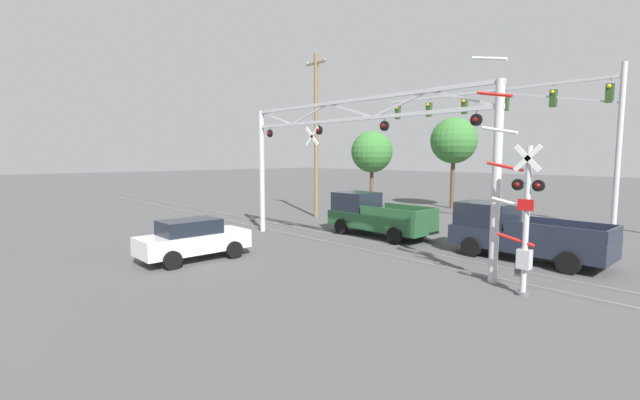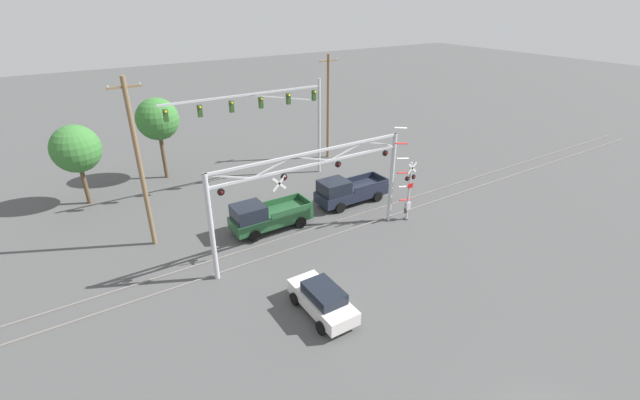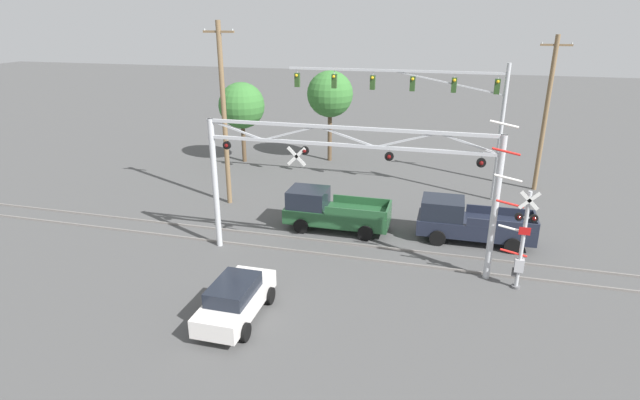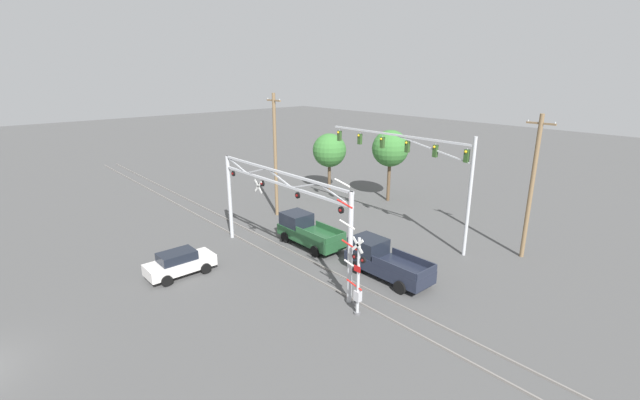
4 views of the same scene
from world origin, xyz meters
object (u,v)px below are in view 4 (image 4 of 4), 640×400
Objects in this scene: background_tree_beyond_span at (329,150)px; background_tree_far_left_verge at (390,149)px; crossing_gantry at (279,203)px; traffic_signal_span at (423,162)px; crossing_signal_mast at (356,273)px; pickup_truck_following at (383,260)px; pickup_truck_lead at (307,231)px; utility_pole_right at (532,186)px; sedan_waiting at (180,263)px; utility_pole_left at (275,155)px.

background_tree_beyond_span is 6.67m from background_tree_far_left_verge.
crossing_gantry is 0.98× the size of traffic_signal_span.
pickup_truck_following is at bearing 113.37° from crossing_signal_mast.
background_tree_far_left_verge is (-3.21, 12.91, 4.10)m from pickup_truck_lead.
utility_pole_right is 1.59× the size of background_tree_beyond_span.
background_tree_far_left_verge reaches higher than pickup_truck_lead.
crossing_signal_mast is 4.90m from pickup_truck_following.
background_tree_beyond_span reaches higher than sedan_waiting.
background_tree_beyond_span is at bearing 107.43° from utility_pole_left.
utility_pole_left is (-11.56, -4.64, -0.56)m from traffic_signal_span.
utility_pole_left is at bearing 172.11° from pickup_truck_following.
traffic_signal_span reaches higher than pickup_truck_lead.
background_tree_far_left_verge is at bearing 106.13° from crossing_gantry.
crossing_signal_mast is at bearing -21.77° from utility_pole_left.
utility_pole_right is at bearing 64.63° from pickup_truck_following.
crossing_signal_mast reaches higher than background_tree_far_left_verge.
sedan_waiting is at bearing -131.58° from pickup_truck_following.
pickup_truck_lead is 9.15m from sedan_waiting.
crossing_signal_mast is 14.11m from utility_pole_right.
sedan_waiting is at bearing -124.27° from utility_pole_right.
pickup_truck_following is (5.43, 3.77, -3.22)m from crossing_gantry.
background_tree_far_left_verge reaches higher than crossing_gantry.
pickup_truck_lead is at bearing -139.75° from utility_pole_right.
crossing_gantry is 7.16m from sedan_waiting.
traffic_signal_span is 2.16× the size of background_tree_beyond_span.
traffic_signal_span is at bearing 110.42° from crossing_signal_mast.
utility_pole_right reaches higher than crossing_gantry.
utility_pole_left is at bearing -108.54° from background_tree_far_left_verge.
background_tree_far_left_verge reaches higher than background_tree_beyond_span.
pickup_truck_lead is at bearing 155.55° from crossing_signal_mast.
traffic_signal_span is 1.25× the size of utility_pole_left.
background_tree_far_left_verge is at bearing 142.86° from traffic_signal_span.
sedan_waiting is 21.85m from background_tree_beyond_span.
traffic_signal_span is at bearing 21.86° from utility_pole_left.
pickup_truck_following is 0.54× the size of utility_pole_left.
crossing_gantry is at bearing -66.22° from pickup_truck_lead.
pickup_truck_following is (2.18, -6.54, -4.92)m from traffic_signal_span.
utility_pole_left is 1.72× the size of background_tree_beyond_span.
background_tree_far_left_verge is (-12.03, 16.92, 2.79)m from crossing_signal_mast.
utility_pole_right reaches higher than background_tree_far_left_verge.
pickup_truck_following is at bearing -115.37° from utility_pole_right.
crossing_signal_mast is 1.15× the size of background_tree_beyond_span.
sedan_waiting is at bearing -117.21° from crossing_gantry.
pickup_truck_following is at bearing 2.64° from pickup_truck_lead.
utility_pole_left is 1.52× the size of background_tree_far_left_verge.
crossing_gantry reaches higher than background_tree_beyond_span.
sedan_waiting is 0.69× the size of background_tree_beyond_span.
pickup_truck_following is at bearing -32.76° from background_tree_beyond_span.
traffic_signal_span reaches higher than crossing_gantry.
background_tree_beyond_span is 0.88× the size of background_tree_far_left_verge.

